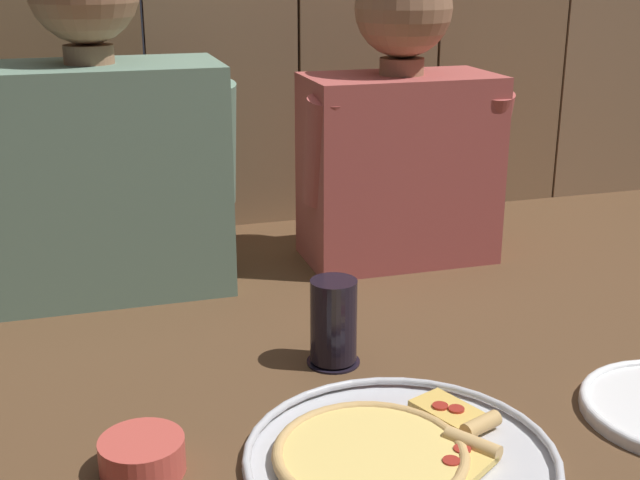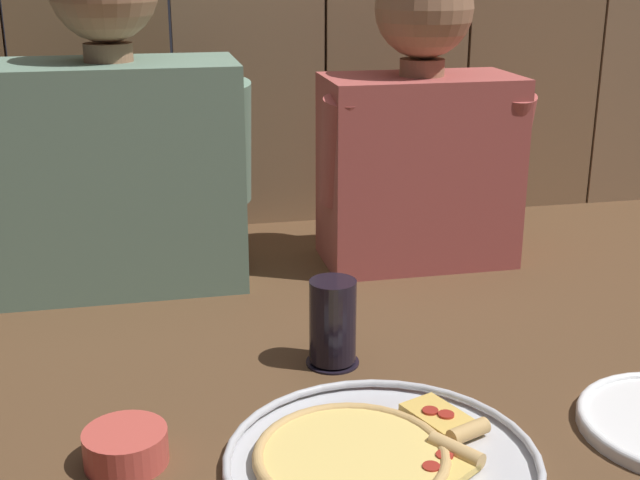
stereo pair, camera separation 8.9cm
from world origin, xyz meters
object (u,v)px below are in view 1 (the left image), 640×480
object	(u,v)px
diner_left	(96,140)
diner_right	(400,124)
drinking_glass	(334,323)
pizza_tray	(393,455)
dipping_bowl	(142,454)

from	to	relation	value
diner_left	diner_right	bearing A→B (deg)	-0.02
drinking_glass	diner_left	size ratio (longest dim) A/B	0.21
diner_left	diner_right	world-z (taller)	diner_left
drinking_glass	diner_right	xyz separation A→B (m)	(0.25, 0.39, 0.20)
pizza_tray	diner_right	world-z (taller)	diner_right
dipping_bowl	drinking_glass	bearing A→B (deg)	34.26
dipping_bowl	diner_left	world-z (taller)	diner_left
pizza_tray	diner_right	size ratio (longest dim) A/B	0.65
pizza_tray	diner_left	bearing A→B (deg)	113.39
drinking_glass	dipping_bowl	xyz separation A→B (m)	(-0.28, -0.19, -0.04)
dipping_bowl	diner_right	size ratio (longest dim) A/B	0.17
diner_right	dipping_bowl	bearing A→B (deg)	-132.41
dipping_bowl	pizza_tray	bearing A→B (deg)	-13.00
drinking_glass	dipping_bowl	bearing A→B (deg)	-145.74
pizza_tray	diner_left	world-z (taller)	diner_left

